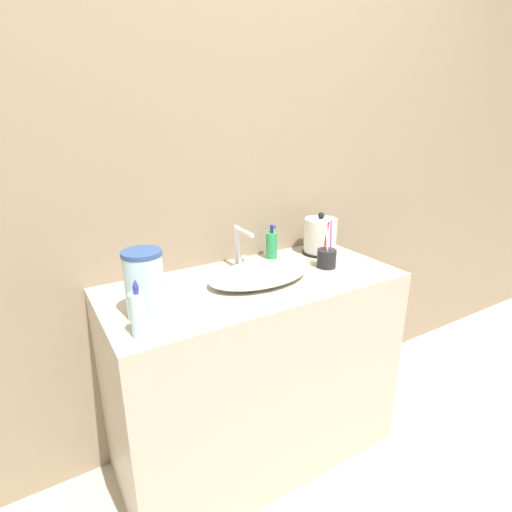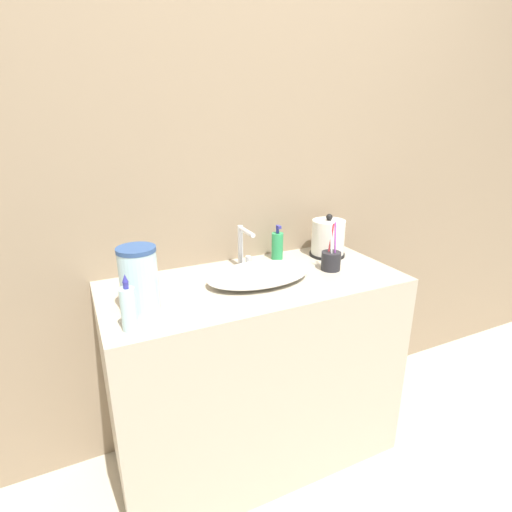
# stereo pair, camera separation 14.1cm
# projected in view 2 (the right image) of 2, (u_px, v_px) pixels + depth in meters

# --- Properties ---
(ground_plane) EXTENTS (12.00, 12.00, 0.00)m
(ground_plane) POSITION_uv_depth(u_px,v_px,m) (284.00, 496.00, 1.58)
(ground_plane) COLOR #BCB29E
(wall_back) EXTENTS (6.00, 0.04, 2.60)m
(wall_back) POSITION_uv_depth(u_px,v_px,m) (225.00, 149.00, 1.62)
(wall_back) COLOR gray
(wall_back) RESTS_ON ground_plane
(vanity_counter) EXTENTS (1.15, 0.52, 0.83)m
(vanity_counter) POSITION_uv_depth(u_px,v_px,m) (255.00, 372.00, 1.67)
(vanity_counter) COLOR #B7AD99
(vanity_counter) RESTS_ON ground_plane
(sink_basin) EXTENTS (0.41, 0.25, 0.05)m
(sink_basin) POSITION_uv_depth(u_px,v_px,m) (259.00, 274.00, 1.52)
(sink_basin) COLOR white
(sink_basin) RESTS_ON vanity_counter
(faucet) EXTENTS (0.06, 0.14, 0.18)m
(faucet) POSITION_uv_depth(u_px,v_px,m) (243.00, 245.00, 1.63)
(faucet) COLOR silver
(faucet) RESTS_ON vanity_counter
(electric_kettle) EXTENTS (0.16, 0.16, 0.19)m
(electric_kettle) POSITION_uv_depth(u_px,v_px,m) (328.00, 239.00, 1.79)
(electric_kettle) COLOR black
(electric_kettle) RESTS_ON vanity_counter
(toothbrush_cup) EXTENTS (0.08, 0.08, 0.21)m
(toothbrush_cup) POSITION_uv_depth(u_px,v_px,m) (331.00, 260.00, 1.63)
(toothbrush_cup) COLOR #232328
(toothbrush_cup) RESTS_ON vanity_counter
(lotion_bottle) EXTENTS (0.05, 0.05, 0.15)m
(lotion_bottle) POSITION_uv_depth(u_px,v_px,m) (277.00, 246.00, 1.75)
(lotion_bottle) COLOR #2D9956
(lotion_bottle) RESTS_ON vanity_counter
(shampoo_bottle) EXTENTS (0.05, 0.05, 0.18)m
(shampoo_bottle) POSITION_uv_depth(u_px,v_px,m) (128.00, 308.00, 1.16)
(shampoo_bottle) COLOR silver
(shampoo_bottle) RESTS_ON vanity_counter
(water_pitcher) EXTENTS (0.12, 0.12, 0.22)m
(water_pitcher) POSITION_uv_depth(u_px,v_px,m) (139.00, 280.00, 1.26)
(water_pitcher) COLOR #B2DBEA
(water_pitcher) RESTS_ON vanity_counter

